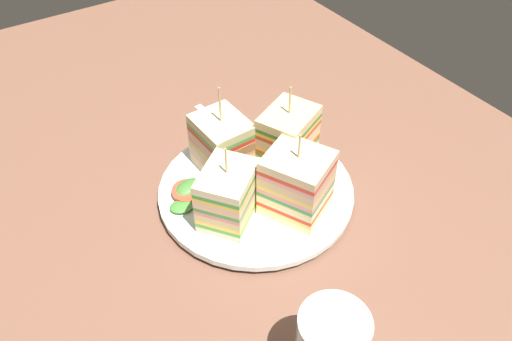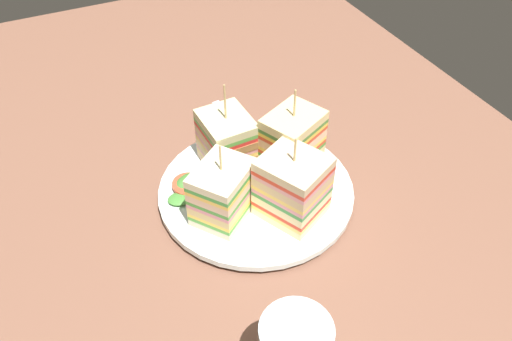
{
  "view_description": "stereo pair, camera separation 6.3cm",
  "coord_description": "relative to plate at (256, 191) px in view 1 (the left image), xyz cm",
  "views": [
    {
      "loc": [
        38.45,
        -25.3,
        47.44
      ],
      "look_at": [
        0.0,
        0.0,
        4.49
      ],
      "focal_mm": 35.98,
      "sensor_mm": 36.0,
      "label": 1
    },
    {
      "loc": [
        41.54,
        -19.82,
        47.44
      ],
      "look_at": [
        0.0,
        0.0,
        4.49
      ],
      "focal_mm": 35.98,
      "sensor_mm": 36.0,
      "label": 2
    }
  ],
  "objects": [
    {
      "name": "sandwich_wedge_1",
      "position": [
        2.23,
        -5.33,
        4.18
      ],
      "size": [
        8.72,
        9.03,
        10.68
      ],
      "rotation": [
        0.0,
        0.0,
        8.51
      ],
      "color": "beige",
      "rests_on": "plate"
    },
    {
      "name": "sandwich_wedge_3",
      "position": [
        -1.27,
        5.64,
        4.89
      ],
      "size": [
        8.05,
        8.83,
        12.37
      ],
      "rotation": [
        0.0,
        0.0,
        11.43
      ],
      "color": "#DFB67C",
      "rests_on": "plate"
    },
    {
      "name": "sandwich_wedge_0",
      "position": [
        -5.6,
        -1.42,
        4.4
      ],
      "size": [
        7.4,
        6.13,
        12.48
      ],
      "rotation": [
        0.0,
        0.0,
        6.32
      ],
      "color": "beige",
      "rests_on": "plate"
    },
    {
      "name": "spoon",
      "position": [
        -11.06,
        4.2,
        -0.5
      ],
      "size": [
        14.29,
        3.29,
        1.0
      ],
      "rotation": [
        0.0,
        0.0,
        0.1
      ],
      "color": "silver",
      "rests_on": "ground_plane"
    },
    {
      "name": "salad_garnish",
      "position": [
        -3.32,
        -7.58,
        1.18
      ],
      "size": [
        5.41,
        6.6,
        1.46
      ],
      "color": "#3C8C34",
      "rests_on": "plate"
    },
    {
      "name": "chip_pile",
      "position": [
        -0.9,
        0.95,
        1.47
      ],
      "size": [
        6.07,
        7.4,
        1.72
      ],
      "color": "#E4BC64",
      "rests_on": "plate"
    },
    {
      "name": "ground_plane",
      "position": [
        0.0,
        0.0,
        -1.8
      ],
      "size": [
        128.61,
        83.57,
        1.8
      ],
      "primitive_type": "cube",
      "color": "brown"
    },
    {
      "name": "plate",
      "position": [
        0.0,
        0.0,
        0.0
      ],
      "size": [
        24.72,
        24.72,
        1.49
      ],
      "color": "silver",
      "rests_on": "ground_plane"
    },
    {
      "name": "sandwich_wedge_2",
      "position": [
        5.4,
        2.06,
        4.68
      ],
      "size": [
        9.3,
        9.0,
        11.36
      ],
      "rotation": [
        0.0,
        0.0,
        9.89
      ],
      "color": "beige",
      "rests_on": "plate"
    }
  ]
}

